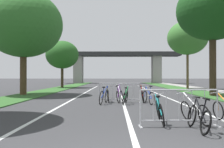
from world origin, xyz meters
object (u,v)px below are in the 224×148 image
Objects in this scene: tree_right_pine_far at (213,11)px; bicycle_green_4 at (125,97)px; bicycle_black_5 at (199,117)px; bicycle_yellow_1 at (108,95)px; bicycle_blue_10 at (104,96)px; tree_right_pine_near at (187,38)px; bicycle_teal_2 at (160,111)px; bicycle_red_3 at (143,95)px; crowd_barrier_second at (120,93)px; bicycle_purple_6 at (120,95)px; bicycle_blue_0 at (148,97)px; tree_left_oak_mid at (23,25)px; bicycle_white_8 at (194,111)px; tree_left_oak_near at (62,55)px; crowd_barrier_nearest at (179,108)px.

tree_right_pine_far is 4.84× the size of bicycle_green_4.
bicycle_green_4 is 6.35m from bicycle_black_5.
bicycle_blue_10 is at bearing -104.34° from bicycle_yellow_1.
bicycle_yellow_1 is 0.95× the size of bicycle_green_4.
bicycle_blue_10 is (-8.45, -14.16, -5.22)m from tree_right_pine_near.
bicycle_red_3 is at bearing 92.36° from bicycle_teal_2.
bicycle_yellow_1 is (-0.64, 0.41, -0.15)m from crowd_barrier_second.
bicycle_teal_2 is 6.14m from bicycle_purple_6.
tree_right_pine_far reaches higher than bicycle_blue_0.
bicycle_red_3 is at bearing 53.72° from bicycle_green_4.
tree_left_oak_mid is 17.06m from tree_right_pine_near.
bicycle_purple_6 is at bearing 88.53° from crowd_barrier_second.
bicycle_purple_6 is (-0.27, 0.90, 0.02)m from bicycle_green_4.
bicycle_purple_6 is (0.65, -0.02, 0.00)m from bicycle_yellow_1.
bicycle_green_4 is at bearing 97.12° from bicycle_white_8.
tree_left_oak_mid is 11.34m from bicycle_blue_0.
tree_left_oak_mid is at bearing -91.72° from tree_left_oak_near.
bicycle_red_3 is 6.12m from bicycle_white_8.
bicycle_purple_6 is at bearing 96.69° from bicycle_white_8.
crowd_barrier_second is 1.25× the size of bicycle_blue_10.
bicycle_blue_0 is at bearing -20.33° from crowd_barrier_second.
bicycle_blue_10 is at bearing 106.68° from bicycle_white_8.
bicycle_purple_6 is at bearing -5.29° from bicycle_yellow_1.
bicycle_purple_6 is at bearing 104.14° from bicycle_teal_2.
bicycle_teal_2 reaches higher than bicycle_black_5.
bicycle_teal_2 is (-6.55, -19.38, -5.24)m from tree_right_pine_near.
crowd_barrier_second is at bearing -119.12° from tree_right_pine_near.
tree_left_oak_near is 19.55m from bicycle_blue_0.
tree_left_oak_near reaches higher than crowd_barrier_second.
bicycle_purple_6 is (-1.25, -0.03, 0.01)m from bicycle_red_3.
bicycle_blue_10 is at bearing -149.79° from bicycle_red_3.
bicycle_blue_0 reaches higher than bicycle_green_4.
tree_left_oak_mid is 4.90× the size of bicycle_red_3.
crowd_barrier_second is 1.34m from bicycle_red_3.
crowd_barrier_nearest is at bearing -52.65° from tree_left_oak_mid.
tree_right_pine_near is 16.54m from bicycle_yellow_1.
bicycle_purple_6 is at bearing 133.57° from bicycle_blue_0.
tree_right_pine_near reaches higher than bicycle_blue_0.
tree_right_pine_far is 5.18× the size of bicycle_blue_0.
tree_right_pine_far is at bearing 64.15° from crowd_barrier_nearest.
bicycle_yellow_1 is (-2.08, 0.94, -0.01)m from bicycle_blue_0.
bicycle_teal_2 is (8.17, -10.77, -4.91)m from tree_left_oak_mid.
bicycle_yellow_1 is (-2.18, 6.59, -0.15)m from crowd_barrier_nearest.
bicycle_blue_10 is at bearing -146.83° from tree_right_pine_far.
bicycle_teal_2 is 1.05× the size of bicycle_black_5.
crowd_barrier_nearest is at bearing -79.68° from bicycle_red_3.
crowd_barrier_second is at bearing -68.23° from tree_left_oak_near.
crowd_barrier_second is at bearing 103.99° from crowd_barrier_nearest.
tree_right_pine_far reaches higher than tree_left_oak_near.
bicycle_white_8 reaches higher than bicycle_teal_2.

